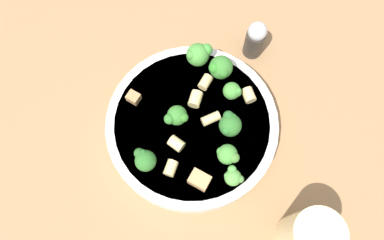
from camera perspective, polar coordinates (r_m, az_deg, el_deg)
ground_plane at (r=0.58m, az=-0.00°, el=-1.56°), size 2.00×2.00×0.00m
pasta_bowl at (r=0.56m, az=-0.00°, el=-0.88°), size 0.25×0.25×0.04m
broccoli_floret_0 at (r=0.55m, az=4.41°, el=7.94°), size 0.04×0.04×0.04m
broccoli_floret_1 at (r=0.51m, az=-7.14°, el=-6.06°), size 0.03×0.03×0.04m
broccoli_floret_2 at (r=0.52m, az=5.46°, el=-5.28°), size 0.03×0.03×0.03m
broccoli_floret_3 at (r=0.53m, az=-2.35°, el=0.67°), size 0.03×0.03×0.03m
broccoli_floret_4 at (r=0.55m, az=6.16°, el=4.38°), size 0.03×0.03×0.03m
broccoli_floret_5 at (r=0.52m, az=5.81°, el=-0.69°), size 0.04×0.03×0.04m
broccoli_floret_6 at (r=0.51m, az=6.28°, el=-8.59°), size 0.03×0.03×0.03m
broccoli_floret_7 at (r=0.57m, az=0.99°, el=9.98°), size 0.04×0.04×0.04m
rigatoni_0 at (r=0.56m, az=2.05°, el=5.79°), size 0.03×0.02×0.02m
rigatoni_1 at (r=0.53m, az=-2.40°, el=-3.61°), size 0.03×0.03×0.02m
rigatoni_2 at (r=0.56m, az=8.64°, el=3.77°), size 0.02×0.02×0.02m
rigatoni_3 at (r=0.55m, az=0.53°, el=3.23°), size 0.03×0.03×0.02m
rigatoni_4 at (r=0.52m, az=-3.26°, el=-7.32°), size 0.03×0.02×0.02m
rigatoni_5 at (r=0.54m, az=2.90°, el=0.07°), size 0.02×0.03×0.01m
chicken_chunk_0 at (r=0.52m, az=1.11°, el=-9.12°), size 0.03×0.03×0.02m
chicken_chunk_1 at (r=0.56m, az=-8.90°, el=3.42°), size 0.02×0.02×0.01m
drinking_glass at (r=0.53m, az=17.04°, el=-16.53°), size 0.07×0.07×0.11m
pepper_shaker at (r=0.62m, az=9.61°, el=12.06°), size 0.03×0.03×0.08m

